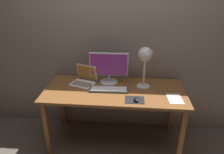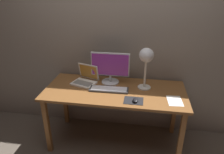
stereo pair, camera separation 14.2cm
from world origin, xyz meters
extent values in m
plane|color=brown|center=(0.00, 0.00, 0.00)|extent=(4.80, 4.80, 0.00)
cube|color=gray|center=(0.00, 0.40, 1.30)|extent=(4.80, 0.06, 2.60)
cube|color=brown|center=(0.00, 0.00, 0.72)|extent=(1.60, 0.70, 0.03)
cube|color=brown|center=(-0.74, -0.29, 0.35)|extent=(0.05, 0.05, 0.71)
cube|color=brown|center=(0.74, -0.29, 0.35)|extent=(0.05, 0.05, 0.71)
cube|color=brown|center=(-0.74, 0.29, 0.35)|extent=(0.05, 0.05, 0.71)
cube|color=brown|center=(0.74, 0.29, 0.35)|extent=(0.05, 0.05, 0.71)
cylinder|color=silver|center=(-0.08, 0.18, 0.75)|extent=(0.21, 0.21, 0.01)
cylinder|color=silver|center=(-0.08, 0.18, 0.79)|extent=(0.03, 0.03, 0.08)
cube|color=silver|center=(-0.08, 0.18, 0.98)|extent=(0.46, 0.03, 0.28)
cube|color=purple|center=(-0.08, 0.16, 0.98)|extent=(0.43, 0.00, 0.26)
cube|color=#38383A|center=(-0.06, -0.02, 0.75)|extent=(0.44, 0.15, 0.02)
cube|color=silver|center=(-0.06, -0.02, 0.76)|extent=(0.41, 0.12, 0.01)
cube|color=silver|center=(-0.39, 0.08, 0.75)|extent=(0.32, 0.27, 0.02)
cube|color=slate|center=(-0.40, 0.07, 0.76)|extent=(0.25, 0.17, 0.00)
cube|color=silver|center=(-0.35, 0.20, 0.86)|extent=(0.27, 0.13, 0.20)
cube|color=gold|center=(-0.35, 0.20, 0.86)|extent=(0.24, 0.11, 0.17)
cylinder|color=beige|center=(0.33, 0.10, 0.75)|extent=(0.15, 0.15, 0.01)
cylinder|color=silver|center=(0.33, 0.10, 0.93)|extent=(0.02, 0.02, 0.35)
sphere|color=silver|center=(0.33, 0.10, 1.14)|extent=(0.16, 0.16, 0.16)
sphere|color=#FFEAB2|center=(0.33, 0.09, 1.10)|extent=(0.06, 0.06, 0.06)
cube|color=black|center=(0.23, -0.21, 0.74)|extent=(0.20, 0.16, 0.00)
ellipsoid|color=black|center=(0.25, -0.23, 0.76)|extent=(0.06, 0.10, 0.03)
cube|color=white|center=(0.65, -0.15, 0.74)|extent=(0.16, 0.22, 0.00)
camera|label=1|loc=(0.16, -2.12, 1.87)|focal=33.66mm
camera|label=2|loc=(0.30, -2.10, 1.87)|focal=33.66mm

